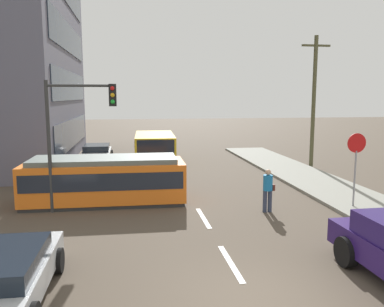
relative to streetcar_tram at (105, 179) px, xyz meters
name	(u,v)px	position (x,y,z in m)	size (l,w,h in m)	color
ground_plane	(188,192)	(3.67, 1.19, -0.99)	(120.00, 120.00, 0.00)	#4E4337
sidewalk_curb_right	(373,208)	(10.47, -2.81, -0.92)	(3.20, 36.00, 0.14)	gray
lane_stripe_1	(231,263)	(3.67, -6.81, -0.99)	(0.16, 2.40, 0.01)	silver
lane_stripe_2	(203,218)	(3.67, -2.81, -0.99)	(0.16, 2.40, 0.01)	silver
lane_stripe_3	(176,173)	(3.67, 6.00, -0.99)	(0.16, 2.40, 0.01)	silver
lane_stripe_4	(167,157)	(3.67, 12.00, -0.99)	(0.16, 2.40, 0.01)	silver
streetcar_tram	(105,179)	(0.00, 0.00, 0.00)	(6.62, 2.66, 1.92)	orange
city_bus	(155,146)	(2.67, 9.69, 0.11)	(2.72, 5.63, 1.93)	gold
pedestrian_crossing	(268,188)	(6.26, -2.41, -0.05)	(0.47, 0.36, 1.67)	#323A51
parked_sedan_near	(0,276)	(-1.73, -8.06, -0.37)	(2.11, 4.47, 1.19)	#B4B7B9
parked_sedan_mid	(87,171)	(-1.15, 3.96, -0.37)	(2.04, 4.52, 1.19)	silver
parked_sedan_far	(97,153)	(-1.19, 10.65, -0.37)	(2.06, 4.06, 1.19)	silver
stop_sign	(356,154)	(9.74, -2.59, 1.20)	(0.76, 0.07, 2.88)	gray
traffic_light_mast	(76,121)	(-0.93, -1.18, 2.52)	(2.61, 0.33, 5.03)	#333333
utility_pole_mid	(314,100)	(12.29, 6.47, 3.22)	(1.80, 0.24, 8.06)	#4F4E33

